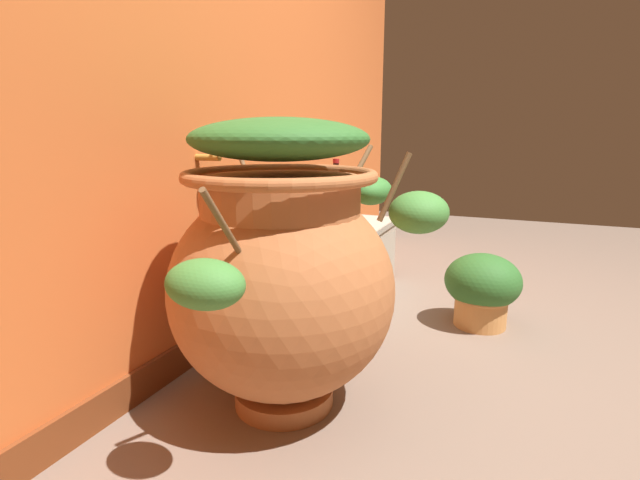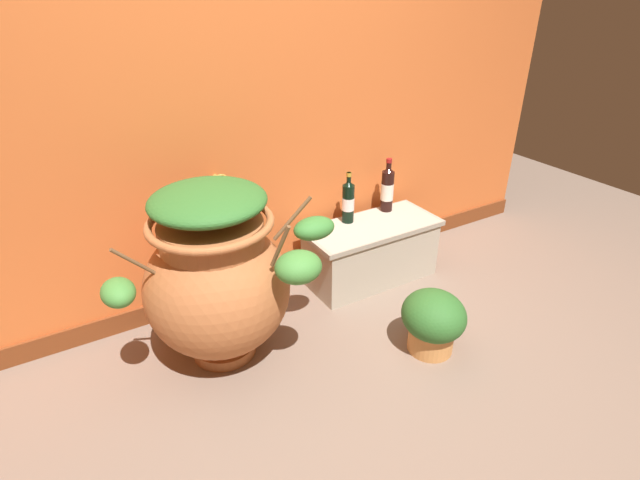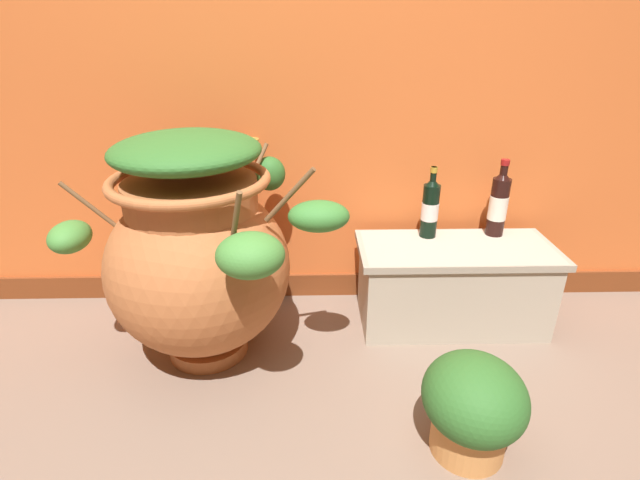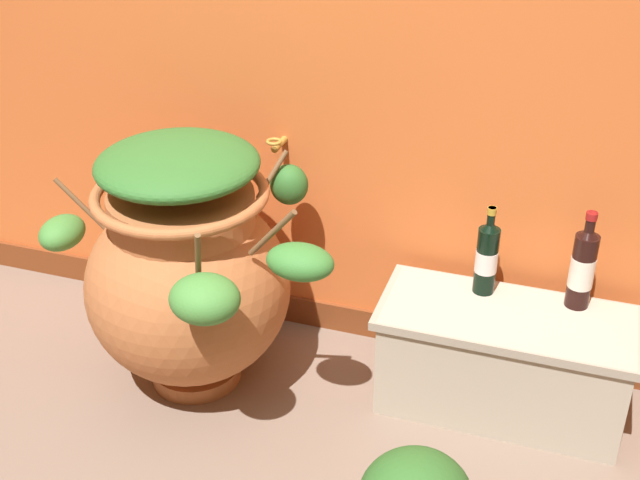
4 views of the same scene
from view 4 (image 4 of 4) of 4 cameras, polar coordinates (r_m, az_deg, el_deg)
terracotta_urn at (r=2.84m, az=-8.96°, el=-2.01°), size 1.07×0.82×0.90m
stone_ledge at (r=2.90m, az=12.34°, el=-7.79°), size 0.84×0.38×0.38m
wine_bottle_left at (r=2.82m, az=17.43°, el=-1.67°), size 0.08×0.08×0.34m
wine_bottle_middle at (r=2.83m, az=11.27°, el=-1.04°), size 0.07×0.07×0.32m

